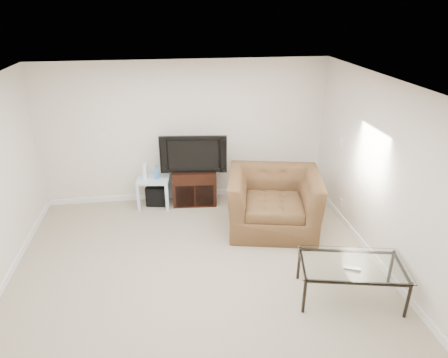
{
  "coord_description": "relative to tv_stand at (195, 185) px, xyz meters",
  "views": [
    {
      "loc": [
        -0.29,
        -4.25,
        3.38
      ],
      "look_at": [
        0.5,
        1.2,
        0.9
      ],
      "focal_mm": 32.0,
      "sensor_mm": 36.0,
      "label": 1
    }
  ],
  "objects": [
    {
      "name": "floor",
      "position": [
        -0.12,
        -2.28,
        -0.32
      ],
      "size": [
        5.0,
        5.0,
        0.0
      ],
      "primitive_type": "plane",
      "color": "tan",
      "rests_on": "ground"
    },
    {
      "name": "ceiling",
      "position": [
        -0.12,
        -2.28,
        2.18
      ],
      "size": [
        5.0,
        5.0,
        0.0
      ],
      "primitive_type": "plane",
      "color": "white",
      "rests_on": "ground"
    },
    {
      "name": "wall_back",
      "position": [
        -0.12,
        0.22,
        0.93
      ],
      "size": [
        5.0,
        0.02,
        2.5
      ],
      "primitive_type": "cube",
      "color": "silver",
      "rests_on": "ground"
    },
    {
      "name": "wall_right",
      "position": [
        2.38,
        -2.28,
        0.93
      ],
      "size": [
        0.02,
        5.0,
        2.5
      ],
      "primitive_type": "cube",
      "color": "silver",
      "rests_on": "ground"
    },
    {
      "name": "plate_back",
      "position": [
        -1.52,
        0.21,
        0.93
      ],
      "size": [
        0.12,
        0.02,
        0.12
      ],
      "primitive_type": "cube",
      "color": "white",
      "rests_on": "wall_back"
    },
    {
      "name": "plate_right_switch",
      "position": [
        2.37,
        -0.68,
        0.93
      ],
      "size": [
        0.02,
        0.09,
        0.13
      ],
      "primitive_type": "cube",
      "color": "white",
      "rests_on": "wall_right"
    },
    {
      "name": "plate_right_outlet",
      "position": [
        2.37,
        -0.98,
        -0.02
      ],
      "size": [
        0.02,
        0.08,
        0.12
      ],
      "primitive_type": "cube",
      "color": "white",
      "rests_on": "wall_right"
    },
    {
      "name": "tv_stand",
      "position": [
        0.0,
        0.0,
        0.0
      ],
      "size": [
        0.81,
        0.59,
        0.64
      ],
      "primitive_type": null,
      "rotation": [
        0.0,
        0.0,
        -0.08
      ],
      "color": "black",
      "rests_on": "floor"
    },
    {
      "name": "dvd_player",
      "position": [
        -0.0,
        -0.04,
        0.21
      ],
      "size": [
        0.42,
        0.31,
        0.06
      ],
      "primitive_type": "cube",
      "rotation": [
        0.0,
        0.0,
        -0.08
      ],
      "color": "black",
      "rests_on": "tv_stand"
    },
    {
      "name": "television",
      "position": [
        -0.0,
        -0.03,
        0.65
      ],
      "size": [
        1.08,
        0.33,
        0.66
      ],
      "primitive_type": "imported",
      "rotation": [
        0.0,
        0.0,
        -0.11
      ],
      "color": "black",
      "rests_on": "tv_stand"
    },
    {
      "name": "side_table",
      "position": [
        -0.72,
        0.0,
        -0.06
      ],
      "size": [
        0.62,
        0.62,
        0.53
      ],
      "primitive_type": null,
      "rotation": [
        0.0,
        0.0,
        -0.13
      ],
      "color": "#A2B2C5",
      "rests_on": "floor"
    },
    {
      "name": "subwoofer",
      "position": [
        -0.68,
        0.02,
        -0.13
      ],
      "size": [
        0.4,
        0.4,
        0.34
      ],
      "primitive_type": "cube",
      "rotation": [
        0.0,
        0.0,
        -0.19
      ],
      "color": "black",
      "rests_on": "floor"
    },
    {
      "name": "game_console",
      "position": [
        -0.85,
        -0.0,
        0.33
      ],
      "size": [
        0.07,
        0.18,
        0.24
      ],
      "primitive_type": "cube",
      "rotation": [
        0.0,
        0.0,
        -0.1
      ],
      "color": "white",
      "rests_on": "side_table"
    },
    {
      "name": "game_case",
      "position": [
        -0.66,
        -0.03,
        0.31
      ],
      "size": [
        0.06,
        0.15,
        0.21
      ],
      "primitive_type": "cube",
      "rotation": [
        0.0,
        0.0,
        0.01
      ],
      "color": "#337FCC",
      "rests_on": "side_table"
    },
    {
      "name": "recliner",
      "position": [
        1.17,
        -1.08,
        0.3
      ],
      "size": [
        1.58,
        1.19,
        1.24
      ],
      "primitive_type": "imported",
      "rotation": [
        0.0,
        0.0,
        -0.21
      ],
      "color": "#4A2D20",
      "rests_on": "floor"
    },
    {
      "name": "coffee_table",
      "position": [
        1.68,
        -2.85,
        -0.07
      ],
      "size": [
        1.38,
        0.96,
        0.49
      ],
      "primitive_type": null,
      "rotation": [
        0.0,
        0.0,
        -0.21
      ],
      "color": "black",
      "rests_on": "floor"
    },
    {
      "name": "remote",
      "position": [
        1.62,
        -2.96,
        0.19
      ],
      "size": [
        0.2,
        0.13,
        0.02
      ],
      "primitive_type": "cube",
      "rotation": [
        0.0,
        0.0,
        -0.4
      ],
      "color": "#B2B2B7",
      "rests_on": "coffee_table"
    }
  ]
}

